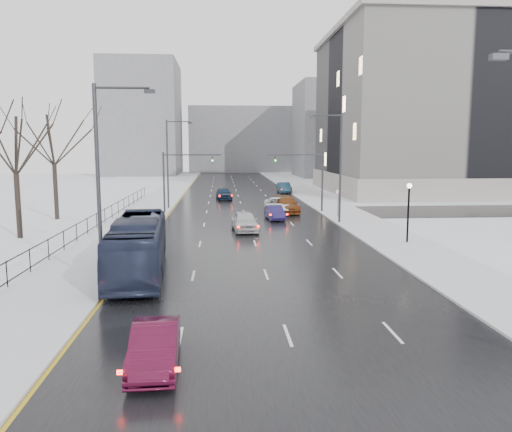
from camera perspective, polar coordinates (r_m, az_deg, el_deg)
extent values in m
cube|color=black|center=(65.12, -1.86, 1.73)|extent=(16.00, 150.00, 0.04)
cube|color=black|center=(53.21, -1.37, 0.35)|extent=(130.00, 10.00, 0.04)
cube|color=silver|center=(65.56, -11.07, 1.68)|extent=(5.00, 150.00, 0.16)
cube|color=silver|center=(66.34, 7.24, 1.84)|extent=(5.00, 150.00, 0.16)
cube|color=white|center=(67.40, -19.12, 1.54)|extent=(14.00, 150.00, 0.12)
cube|color=black|center=(36.70, -20.71, -1.40)|extent=(0.04, 70.00, 0.05)
cube|color=black|center=(36.86, -20.64, -2.93)|extent=(0.04, 70.00, 0.05)
cylinder|color=black|center=(36.79, -20.67, -2.32)|extent=(0.06, 0.06, 1.30)
cube|color=#2D2D33|center=(17.05, 26.00, 16.03)|extent=(0.50, 0.25, 0.18)
cylinder|color=#2D2D33|center=(46.03, 9.63, 5.28)|extent=(0.20, 0.20, 10.00)
cylinder|color=#2D2D33|center=(45.79, 8.16, 11.31)|extent=(2.60, 0.12, 0.12)
cube|color=#2D2D33|center=(45.52, 6.53, 11.17)|extent=(0.50, 0.25, 0.18)
cylinder|color=#2D2D33|center=(25.48, -17.57, 3.00)|extent=(0.20, 0.20, 10.00)
cylinder|color=#2D2D33|center=(25.28, -15.09, 13.97)|extent=(2.60, 0.12, 0.12)
cube|color=#2D2D33|center=(25.06, -12.07, 13.77)|extent=(0.50, 0.25, 0.18)
cylinder|color=#2D2D33|center=(57.04, -10.08, 5.76)|extent=(0.20, 0.20, 10.00)
cylinder|color=#2D2D33|center=(56.95, -8.87, 10.61)|extent=(2.60, 0.12, 0.12)
cube|color=#2D2D33|center=(56.86, -7.54, 10.49)|extent=(0.50, 0.25, 0.18)
cylinder|color=black|center=(37.52, 16.99, 0.12)|extent=(0.14, 0.14, 4.00)
sphere|color=#FFE5B2|center=(37.31, 17.12, 3.32)|extent=(0.36, 0.36, 0.36)
cylinder|color=#2D2D33|center=(53.93, 7.59, 3.83)|extent=(0.20, 0.20, 6.50)
cylinder|color=#2D2D33|center=(53.28, 4.46, 7.00)|extent=(6.00, 0.12, 0.12)
imported|color=#2D2D33|center=(53.02, 2.20, 6.37)|extent=(0.15, 0.18, 0.90)
sphere|color=#19FF33|center=(52.88, 2.22, 6.36)|extent=(0.16, 0.16, 0.16)
cylinder|color=#2D2D33|center=(53.16, -10.48, 3.71)|extent=(0.20, 0.20, 6.50)
cylinder|color=#2D2D33|center=(52.78, -7.30, 6.96)|extent=(6.00, 0.12, 0.12)
imported|color=#2D2D33|center=(52.72, -5.00, 6.34)|extent=(0.15, 0.18, 0.90)
sphere|color=#19FF33|center=(52.57, -5.00, 6.33)|extent=(0.16, 0.16, 0.16)
cylinder|color=#2D2D33|center=(50.38, 9.36, 1.41)|extent=(0.06, 0.06, 2.50)
cylinder|color=white|center=(50.26, 9.39, 2.71)|extent=(0.60, 0.03, 0.60)
torus|color=#B20C0C|center=(50.26, 9.39, 2.71)|extent=(0.58, 0.06, 0.58)
cube|color=gray|center=(85.49, 22.36, 10.66)|extent=(40.00, 30.00, 24.00)
cube|color=gray|center=(87.10, 22.81, 18.82)|extent=(41.00, 31.00, 0.80)
cube|color=gray|center=(85.52, 21.99, 3.63)|extent=(40.60, 30.60, 3.00)
cube|color=slate|center=(123.57, 10.38, 9.62)|extent=(24.00, 20.00, 22.00)
cube|color=slate|center=(131.35, -12.82, 10.76)|extent=(18.00, 22.00, 28.00)
cube|color=slate|center=(144.85, -1.50, 8.68)|extent=(30.00, 18.00, 18.00)
imported|color=#460C24|center=(16.71, -11.48, -14.34)|extent=(1.64, 4.25, 1.38)
imported|color=#20273F|center=(28.16, -13.30, -3.37)|extent=(3.55, 11.46, 3.14)
imported|color=#BCBDC0|center=(41.55, -1.31, -0.60)|extent=(2.35, 5.04, 1.67)
imported|color=#211A50|center=(48.13, 2.15, 0.38)|extent=(1.81, 4.22, 1.35)
imported|color=white|center=(53.15, 2.41, 1.23)|extent=(3.08, 5.95, 1.60)
imported|color=brown|center=(53.37, 3.47, 1.29)|extent=(2.57, 5.89, 1.69)
imported|color=#13253B|center=(66.68, -3.69, 2.58)|extent=(2.36, 4.90, 1.61)
imported|color=navy|center=(76.41, 3.23, 3.25)|extent=(1.93, 4.91, 1.59)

